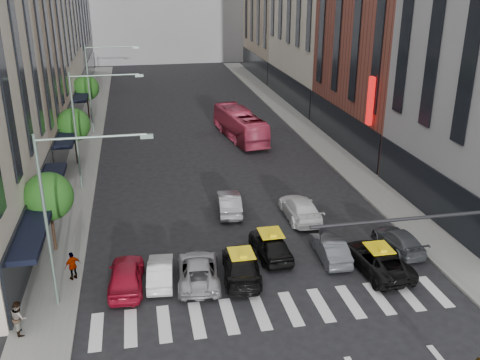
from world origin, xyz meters
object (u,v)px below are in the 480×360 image
streetlamp_far (98,77)px  car_white_front (160,271)px  bus (240,125)px  pedestrian_far (73,266)px  pedestrian_near (19,317)px  taxi_center (270,245)px  car_red (126,275)px  streetlamp_mid (87,116)px  streetlamp_near (64,199)px  taxi_left (241,265)px

streetlamp_far → car_white_front: 31.40m
bus → pedestrian_far: bus is taller
pedestrian_far → pedestrian_near: bearing=31.6°
car_white_front → taxi_center: size_ratio=0.87×
taxi_center → pedestrian_near: pedestrian_near is taller
pedestrian_near → pedestrian_far: 4.85m
streetlamp_far → bus: bearing=-19.8°
pedestrian_near → pedestrian_far: size_ratio=1.04×
car_red → pedestrian_far: bearing=-19.9°
streetlamp_mid → streetlamp_far: (0.00, 16.00, 0.00)m
streetlamp_near → taxi_left: 10.23m
taxi_center → taxi_left: bearing=38.7°
taxi_center → car_red: bearing=8.8°
streetlamp_far → car_red: 31.42m
car_red → streetlamp_near: bearing=27.2°
car_red → pedestrian_near: size_ratio=2.66×
streetlamp_far → streetlamp_mid: bearing=-90.0°
streetlamp_near → pedestrian_near: 5.83m
streetlamp_near → bus: (13.85, 27.00, -4.43)m
taxi_left → bus: bus is taller
streetlamp_far → streetlamp_near: bearing=-90.0°
streetlamp_mid → car_white_front: (4.32, -14.65, -5.27)m
streetlamp_far → taxi_center: size_ratio=2.02×
taxi_left → car_white_front: bearing=2.4°
streetlamp_near → streetlamp_far: bearing=90.0°
taxi_left → pedestrian_far: size_ratio=3.08×
streetlamp_near → car_red: size_ratio=1.99×
streetlamp_far → car_red: size_ratio=1.99×
streetlamp_far → taxi_left: bearing=-74.2°
pedestrian_near → streetlamp_mid: bearing=-25.8°
streetlamp_far → pedestrian_near: streetlamp_far is taller
taxi_left → car_red: bearing=6.1°
streetlamp_near → pedestrian_near: streetlamp_near is taller
taxi_center → pedestrian_far: bearing=-0.4°
pedestrian_near → pedestrian_far: pedestrian_near is taller
taxi_left → streetlamp_far: bearing=-67.1°
car_white_front → streetlamp_mid: bearing=-68.7°
streetlamp_near → streetlamp_mid: 16.00m
taxi_left → streetlamp_mid: bearing=-52.6°
bus → taxi_center: bearing=75.2°
car_red → pedestrian_far: size_ratio=2.76×
streetlamp_mid → pedestrian_far: (-0.36, -13.67, -4.94)m
taxi_left → pedestrian_near: pedestrian_near is taller
taxi_left → pedestrian_far: 9.23m
streetlamp_far → bus: 15.37m
streetlamp_mid → car_red: (2.49, -14.90, -5.13)m
car_white_front → bus: 27.38m
car_red → taxi_center: car_red is taller
streetlamp_mid → car_white_front: size_ratio=2.33×
streetlamp_mid → taxi_left: bearing=-59.7°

